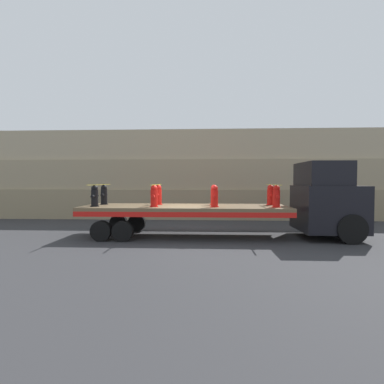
{
  "coord_description": "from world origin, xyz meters",
  "views": [
    {
      "loc": [
        0.93,
        -12.61,
        2.35
      ],
      "look_at": [
        0.29,
        0.0,
        1.89
      ],
      "focal_mm": 28.0,
      "sensor_mm": 36.0,
      "label": 1
    }
  ],
  "objects_px": {
    "truck_cab": "(329,200)",
    "fire_hydrant_black_near_0": "(95,196)",
    "fire_hydrant_red_far_2": "(214,195)",
    "flatbed_trailer": "(173,211)",
    "fire_hydrant_black_far_0": "(104,195)",
    "fire_hydrant_red_near_1": "(154,196)",
    "fire_hydrant_red_far_1": "(158,195)",
    "fire_hydrant_red_near_3": "(276,197)",
    "fire_hydrant_red_near_2": "(215,196)",
    "fire_hydrant_red_far_3": "(270,195)"
  },
  "relations": [
    {
      "from": "truck_cab",
      "to": "fire_hydrant_red_near_1",
      "type": "height_order",
      "value": "truck_cab"
    },
    {
      "from": "fire_hydrant_black_far_0",
      "to": "fire_hydrant_red_near_2",
      "type": "height_order",
      "value": "same"
    },
    {
      "from": "fire_hydrant_red_far_1",
      "to": "fire_hydrant_red_near_2",
      "type": "height_order",
      "value": "same"
    },
    {
      "from": "fire_hydrant_red_far_1",
      "to": "fire_hydrant_black_far_0",
      "type": "bearing_deg",
      "value": 180.0
    },
    {
      "from": "flatbed_trailer",
      "to": "fire_hydrant_red_far_2",
      "type": "xyz_separation_m",
      "value": [
        1.76,
        0.56,
        0.67
      ]
    },
    {
      "from": "truck_cab",
      "to": "fire_hydrant_black_near_0",
      "type": "height_order",
      "value": "truck_cab"
    },
    {
      "from": "fire_hydrant_black_near_0",
      "to": "flatbed_trailer",
      "type": "bearing_deg",
      "value": 10.02
    },
    {
      "from": "fire_hydrant_red_far_1",
      "to": "fire_hydrant_black_near_0",
      "type": "bearing_deg",
      "value": -155.59
    },
    {
      "from": "fire_hydrant_black_near_0",
      "to": "fire_hydrant_red_far_3",
      "type": "height_order",
      "value": "same"
    },
    {
      "from": "fire_hydrant_red_near_2",
      "to": "fire_hydrant_red_far_2",
      "type": "height_order",
      "value": "same"
    },
    {
      "from": "truck_cab",
      "to": "fire_hydrant_red_near_3",
      "type": "bearing_deg",
      "value": -166.17
    },
    {
      "from": "flatbed_trailer",
      "to": "fire_hydrant_red_far_2",
      "type": "distance_m",
      "value": 1.96
    },
    {
      "from": "fire_hydrant_red_far_1",
      "to": "fire_hydrant_red_far_2",
      "type": "height_order",
      "value": "same"
    },
    {
      "from": "truck_cab",
      "to": "fire_hydrant_red_near_2",
      "type": "height_order",
      "value": "truck_cab"
    },
    {
      "from": "fire_hydrant_red_far_3",
      "to": "fire_hydrant_black_far_0",
      "type": "bearing_deg",
      "value": 180.0
    },
    {
      "from": "fire_hydrant_red_near_2",
      "to": "fire_hydrant_red_far_1",
      "type": "bearing_deg",
      "value": 155.59
    },
    {
      "from": "fire_hydrant_black_far_0",
      "to": "fire_hydrant_red_near_1",
      "type": "relative_size",
      "value": 1.0
    },
    {
      "from": "flatbed_trailer",
      "to": "fire_hydrant_red_near_2",
      "type": "bearing_deg",
      "value": -17.59
    },
    {
      "from": "flatbed_trailer",
      "to": "fire_hydrant_red_far_2",
      "type": "relative_size",
      "value": 9.68
    },
    {
      "from": "fire_hydrant_red_far_3",
      "to": "fire_hydrant_red_far_2",
      "type": "bearing_deg",
      "value": 180.0
    },
    {
      "from": "flatbed_trailer",
      "to": "fire_hydrant_black_near_0",
      "type": "xyz_separation_m",
      "value": [
        -3.16,
        -0.56,
        0.67
      ]
    },
    {
      "from": "fire_hydrant_black_far_0",
      "to": "fire_hydrant_red_near_1",
      "type": "height_order",
      "value": "same"
    },
    {
      "from": "fire_hydrant_red_near_1",
      "to": "fire_hydrant_red_near_3",
      "type": "bearing_deg",
      "value": 0.0
    },
    {
      "from": "fire_hydrant_red_far_1",
      "to": "fire_hydrant_red_far_3",
      "type": "relative_size",
      "value": 1.0
    },
    {
      "from": "truck_cab",
      "to": "fire_hydrant_red_far_2",
      "type": "height_order",
      "value": "truck_cab"
    },
    {
      "from": "fire_hydrant_red_near_1",
      "to": "fire_hydrant_red_far_1",
      "type": "distance_m",
      "value": 1.12
    },
    {
      "from": "fire_hydrant_black_near_0",
      "to": "fire_hydrant_red_far_2",
      "type": "bearing_deg",
      "value": 12.78
    },
    {
      "from": "fire_hydrant_red_far_1",
      "to": "fire_hydrant_red_near_2",
      "type": "distance_m",
      "value": 2.7
    },
    {
      "from": "fire_hydrant_red_near_3",
      "to": "fire_hydrant_red_far_3",
      "type": "distance_m",
      "value": 1.12
    },
    {
      "from": "fire_hydrant_red_near_2",
      "to": "fire_hydrant_red_far_2",
      "type": "relative_size",
      "value": 1.0
    },
    {
      "from": "fire_hydrant_red_near_1",
      "to": "fire_hydrant_red_far_1",
      "type": "height_order",
      "value": "same"
    },
    {
      "from": "truck_cab",
      "to": "fire_hydrant_black_near_0",
      "type": "bearing_deg",
      "value": -176.69
    },
    {
      "from": "truck_cab",
      "to": "fire_hydrant_red_far_1",
      "type": "distance_m",
      "value": 7.21
    },
    {
      "from": "truck_cab",
      "to": "fire_hydrant_red_far_2",
      "type": "distance_m",
      "value": 4.76
    },
    {
      "from": "fire_hydrant_red_near_2",
      "to": "fire_hydrant_red_far_2",
      "type": "bearing_deg",
      "value": 90.0
    },
    {
      "from": "truck_cab",
      "to": "fire_hydrant_red_near_2",
      "type": "bearing_deg",
      "value": -173.27
    },
    {
      "from": "fire_hydrant_black_far_0",
      "to": "fire_hydrant_red_far_2",
      "type": "height_order",
      "value": "same"
    },
    {
      "from": "truck_cab",
      "to": "fire_hydrant_black_near_0",
      "type": "relative_size",
      "value": 3.53
    },
    {
      "from": "fire_hydrant_black_near_0",
      "to": "fire_hydrant_red_near_3",
      "type": "height_order",
      "value": "same"
    },
    {
      "from": "flatbed_trailer",
      "to": "fire_hydrant_black_far_0",
      "type": "bearing_deg",
      "value": 169.98
    },
    {
      "from": "truck_cab",
      "to": "flatbed_trailer",
      "type": "relative_size",
      "value": 0.36
    },
    {
      "from": "fire_hydrant_red_near_2",
      "to": "fire_hydrant_red_near_3",
      "type": "xyz_separation_m",
      "value": [
        2.46,
        0.0,
        0.0
      ]
    },
    {
      "from": "truck_cab",
      "to": "fire_hydrant_red_near_1",
      "type": "xyz_separation_m",
      "value": [
        -7.18,
        -0.56,
        0.19
      ]
    },
    {
      "from": "fire_hydrant_red_near_1",
      "to": "fire_hydrant_red_far_2",
      "type": "distance_m",
      "value": 2.7
    },
    {
      "from": "fire_hydrant_red_near_1",
      "to": "fire_hydrant_red_near_3",
      "type": "relative_size",
      "value": 1.0
    },
    {
      "from": "truck_cab",
      "to": "fire_hydrant_black_near_0",
      "type": "xyz_separation_m",
      "value": [
        -9.64,
        -0.56,
        0.19
      ]
    },
    {
      "from": "fire_hydrant_red_near_2",
      "to": "fire_hydrant_red_near_3",
      "type": "relative_size",
      "value": 1.0
    },
    {
      "from": "flatbed_trailer",
      "to": "fire_hydrant_red_far_3",
      "type": "distance_m",
      "value": 4.31
    },
    {
      "from": "flatbed_trailer",
      "to": "fire_hydrant_red_near_1",
      "type": "xyz_separation_m",
      "value": [
        -0.7,
        -0.56,
        0.67
      ]
    },
    {
      "from": "flatbed_trailer",
      "to": "fire_hydrant_black_far_0",
      "type": "distance_m",
      "value": 3.28
    }
  ]
}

